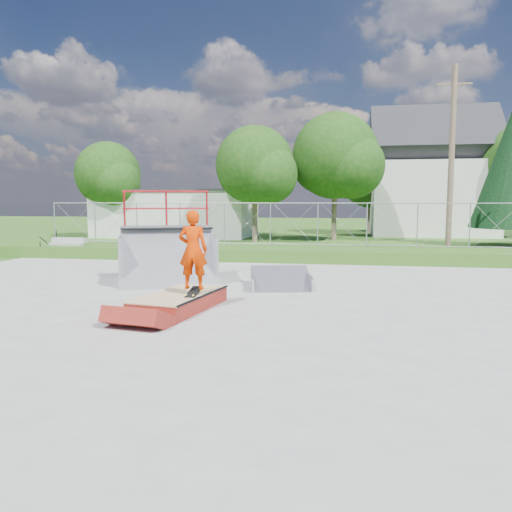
{
  "coord_description": "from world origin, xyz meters",
  "views": [
    {
      "loc": [
        3.05,
        -10.45,
        2.36
      ],
      "look_at": [
        1.07,
        0.84,
        1.1
      ],
      "focal_mm": 35.0,
      "sensor_mm": 36.0,
      "label": 1
    }
  ],
  "objects_px": {
    "grind_box": "(180,302)",
    "quarter_pipe": "(168,237)",
    "skater": "(193,253)",
    "flat_bank_ramp": "(281,280)"
  },
  "relations": [
    {
      "from": "grind_box",
      "to": "quarter_pipe",
      "type": "height_order",
      "value": "quarter_pipe"
    },
    {
      "from": "quarter_pipe",
      "to": "skater",
      "type": "relative_size",
      "value": 1.58
    },
    {
      "from": "flat_bank_ramp",
      "to": "skater",
      "type": "xyz_separation_m",
      "value": [
        -1.5,
        -3.11,
        1.01
      ]
    },
    {
      "from": "quarter_pipe",
      "to": "grind_box",
      "type": "bearing_deg",
      "value": -88.34
    },
    {
      "from": "grind_box",
      "to": "flat_bank_ramp",
      "type": "xyz_separation_m",
      "value": [
        1.83,
        3.07,
        0.06
      ]
    },
    {
      "from": "quarter_pipe",
      "to": "skater",
      "type": "height_order",
      "value": "quarter_pipe"
    },
    {
      "from": "quarter_pipe",
      "to": "skater",
      "type": "distance_m",
      "value": 3.79
    },
    {
      "from": "grind_box",
      "to": "skater",
      "type": "bearing_deg",
      "value": 3.37
    },
    {
      "from": "flat_bank_ramp",
      "to": "skater",
      "type": "bearing_deg",
      "value": -127.19
    },
    {
      "from": "grind_box",
      "to": "quarter_pipe",
      "type": "distance_m",
      "value": 3.79
    }
  ]
}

